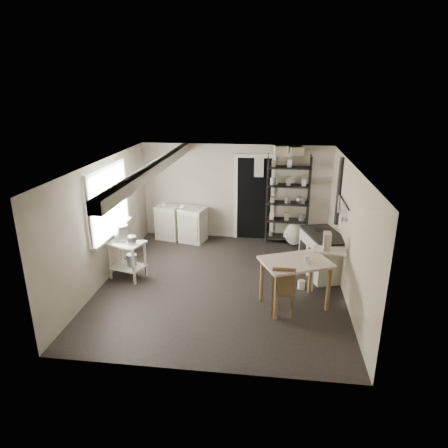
# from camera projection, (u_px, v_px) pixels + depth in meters

# --- Properties ---
(floor) EXTENTS (5.00, 5.00, 0.00)m
(floor) POSITION_uv_depth(u_px,v_px,m) (222.00, 283.00, 7.64)
(floor) COLOR black
(floor) RESTS_ON ground
(ceiling) EXTENTS (5.00, 5.00, 0.00)m
(ceiling) POSITION_uv_depth(u_px,v_px,m) (222.00, 164.00, 6.89)
(ceiling) COLOR white
(ceiling) RESTS_ON wall_back
(wall_back) EXTENTS (4.50, 0.02, 2.30)m
(wall_back) POSITION_uv_depth(u_px,v_px,m) (235.00, 192.00, 9.61)
(wall_back) COLOR #B1A897
(wall_back) RESTS_ON ground
(wall_front) EXTENTS (4.50, 0.02, 2.30)m
(wall_front) POSITION_uv_depth(u_px,v_px,m) (196.00, 294.00, 4.92)
(wall_front) COLOR #B1A897
(wall_front) RESTS_ON ground
(wall_left) EXTENTS (0.02, 5.00, 2.30)m
(wall_left) POSITION_uv_depth(u_px,v_px,m) (104.00, 222.00, 7.53)
(wall_left) COLOR #B1A897
(wall_left) RESTS_ON ground
(wall_right) EXTENTS (0.02, 5.00, 2.30)m
(wall_right) POSITION_uv_depth(u_px,v_px,m) (349.00, 232.00, 7.00)
(wall_right) COLOR #B1A897
(wall_right) RESTS_ON ground
(window) EXTENTS (0.12, 1.76, 1.28)m
(window) POSITION_uv_depth(u_px,v_px,m) (108.00, 201.00, 7.60)
(window) COLOR white
(window) RESTS_ON wall_left
(doorway) EXTENTS (0.96, 0.10, 2.08)m
(doorway) POSITION_uv_depth(u_px,v_px,m) (254.00, 199.00, 9.58)
(doorway) COLOR white
(doorway) RESTS_ON ground
(ceiling_beam) EXTENTS (0.18, 5.00, 0.18)m
(ceiling_beam) POSITION_uv_depth(u_px,v_px,m) (155.00, 168.00, 7.06)
(ceiling_beam) COLOR white
(ceiling_beam) RESTS_ON ceiling
(wallpaper_panel) EXTENTS (0.01, 5.00, 2.30)m
(wallpaper_panel) POSITION_uv_depth(u_px,v_px,m) (348.00, 232.00, 7.00)
(wallpaper_panel) COLOR beige
(wallpaper_panel) RESTS_ON wall_right
(utensil_rail) EXTENTS (0.06, 1.20, 0.44)m
(utensil_rail) POSITION_uv_depth(u_px,v_px,m) (342.00, 201.00, 7.44)
(utensil_rail) COLOR #ACACAF
(utensil_rail) RESTS_ON wall_right
(prep_table) EXTENTS (0.76, 0.63, 0.75)m
(prep_table) POSITION_uv_depth(u_px,v_px,m) (127.00, 259.00, 7.75)
(prep_table) COLOR white
(prep_table) RESTS_ON ground
(stockpot) EXTENTS (0.35, 0.35, 0.28)m
(stockpot) POSITION_uv_depth(u_px,v_px,m) (121.00, 232.00, 7.61)
(stockpot) COLOR #ACACAF
(stockpot) RESTS_ON prep_table
(saucepan) EXTENTS (0.25, 0.25, 0.11)m
(saucepan) POSITION_uv_depth(u_px,v_px,m) (131.00, 239.00, 7.51)
(saucepan) COLOR #ACACAF
(saucepan) RESTS_ON prep_table
(bucket) EXTENTS (0.23, 0.23, 0.22)m
(bucket) POSITION_uv_depth(u_px,v_px,m) (132.00, 259.00, 7.75)
(bucket) COLOR #ACACAF
(bucket) RESTS_ON prep_table
(base_cabinets) EXTENTS (1.35, 0.81, 0.83)m
(base_cabinets) POSITION_uv_depth(u_px,v_px,m) (181.00, 221.00, 9.69)
(base_cabinets) COLOR beige
(base_cabinets) RESTS_ON ground
(mixing_bowl) EXTENTS (0.38, 0.38, 0.07)m
(mixing_bowl) POSITION_uv_depth(u_px,v_px,m) (181.00, 203.00, 9.42)
(mixing_bowl) COLOR white
(mixing_bowl) RESTS_ON base_cabinets
(counter_cup) EXTENTS (0.17, 0.17, 0.10)m
(counter_cup) POSITION_uv_depth(u_px,v_px,m) (164.00, 202.00, 9.48)
(counter_cup) COLOR white
(counter_cup) RESTS_ON base_cabinets
(shelf_rack) EXTENTS (1.00, 0.40, 2.11)m
(shelf_rack) POSITION_uv_depth(u_px,v_px,m) (287.00, 204.00, 9.34)
(shelf_rack) COLOR black
(shelf_rack) RESTS_ON ground
(shelf_jar) EXTENTS (0.10, 0.10, 0.18)m
(shelf_jar) POSITION_uv_depth(u_px,v_px,m) (276.00, 187.00, 9.27)
(shelf_jar) COLOR white
(shelf_jar) RESTS_ON shelf_rack
(storage_box_a) EXTENTS (0.34, 0.31, 0.20)m
(storage_box_a) POSITION_uv_depth(u_px,v_px,m) (280.00, 159.00, 9.05)
(storage_box_a) COLOR beige
(storage_box_a) RESTS_ON shelf_rack
(storage_box_b) EXTENTS (0.35, 0.34, 0.19)m
(storage_box_b) POSITION_uv_depth(u_px,v_px,m) (295.00, 160.00, 8.98)
(storage_box_b) COLOR beige
(storage_box_b) RESTS_ON shelf_rack
(stove) EXTENTS (0.90, 1.23, 0.86)m
(stove) POSITION_uv_depth(u_px,v_px,m) (322.00, 254.00, 7.89)
(stove) COLOR beige
(stove) RESTS_ON ground
(stovepipe) EXTENTS (0.14, 0.14, 1.40)m
(stovepipe) POSITION_uv_depth(u_px,v_px,m) (340.00, 192.00, 7.93)
(stovepipe) COLOR black
(stovepipe) RESTS_ON stove
(side_ledge) EXTENTS (0.60, 0.37, 0.86)m
(side_ledge) POSITION_uv_depth(u_px,v_px,m) (328.00, 272.00, 7.14)
(side_ledge) COLOR white
(side_ledge) RESTS_ON ground
(oats_box) EXTENTS (0.13, 0.21, 0.31)m
(oats_box) POSITION_uv_depth(u_px,v_px,m) (327.00, 241.00, 6.96)
(oats_box) COLOR beige
(oats_box) RESTS_ON side_ledge
(work_table) EXTENTS (1.31, 1.15, 0.83)m
(work_table) POSITION_uv_depth(u_px,v_px,m) (294.00, 285.00, 6.76)
(work_table) COLOR beige
(work_table) RESTS_ON ground
(table_cup) EXTENTS (0.10, 0.10, 0.09)m
(table_cup) POSITION_uv_depth(u_px,v_px,m) (306.00, 264.00, 6.56)
(table_cup) COLOR white
(table_cup) RESTS_ON work_table
(chair) EXTENTS (0.37, 0.39, 0.89)m
(chair) POSITION_uv_depth(u_px,v_px,m) (283.00, 286.00, 6.53)
(chair) COLOR brown
(chair) RESTS_ON ground
(flour_sack) EXTENTS (0.55, 0.51, 0.54)m
(flour_sack) POSITION_uv_depth(u_px,v_px,m) (294.00, 235.00, 9.42)
(flour_sack) COLOR beige
(flour_sack) RESTS_ON ground
(floor_crock) EXTENTS (0.14, 0.14, 0.17)m
(floor_crock) POSITION_uv_depth(u_px,v_px,m) (301.00, 285.00, 7.41)
(floor_crock) COLOR white
(floor_crock) RESTS_ON ground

